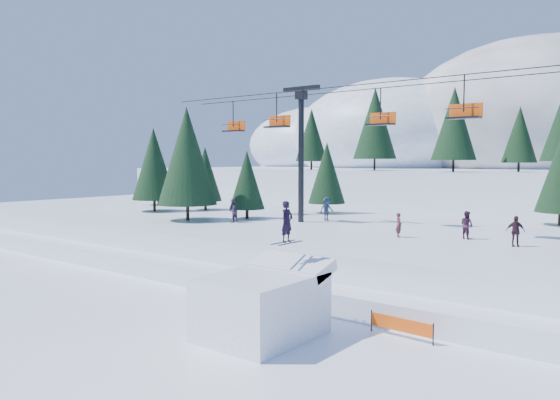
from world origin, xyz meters
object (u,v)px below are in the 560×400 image
Objects in this scene: banner_near at (401,325)px; banner_far at (484,329)px; chairlift at (435,127)px; jump_kicker at (263,303)px.

banner_near is 1.01× the size of banner_far.
banner_near is (4.29, -13.73, -8.78)m from chairlift.
banner_near and banner_far have the same top height.
chairlift is 16.12× the size of banner_near.
banner_far is at bearing 33.30° from jump_kicker.
banner_near is 3.23m from banner_far.
banner_near is at bearing -72.65° from chairlift.
banner_near is (4.57, 3.24, -0.85)m from jump_kicker.
jump_kicker is 1.92× the size of banner_near.
jump_kicker is at bearing -144.63° from banner_near.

